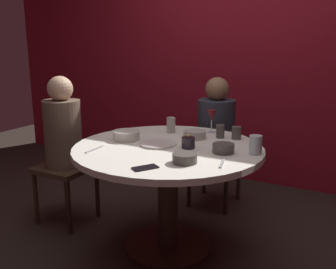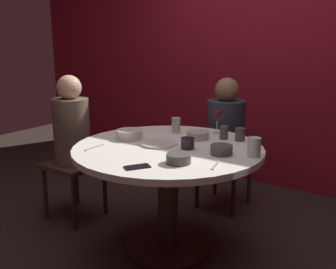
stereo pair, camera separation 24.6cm
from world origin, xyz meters
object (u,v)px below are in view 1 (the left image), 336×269
dining_table (168,170)px  cell_phone (145,168)px  seated_diner_back (216,127)px  bowl_small_white (185,158)px  dinner_plate (158,144)px  cup_by_left_diner (171,125)px  cup_near_candle (236,133)px  bowl_serving_large (195,135)px  bowl_salad_center (223,148)px  cup_center_front (256,145)px  cup_by_right_diner (220,131)px  seated_diner_left (63,134)px  wine_glass (212,116)px  bowl_sauce_side (127,135)px  candle_holder (188,143)px

dining_table → cell_phone: (0.10, -0.46, 0.17)m
seated_diner_back → bowl_small_white: bearing=12.4°
seated_diner_back → dinner_plate: 0.88m
cup_by_left_diner → cup_near_candle: bearing=5.8°
cup_near_candle → cup_by_left_diner: (-0.50, -0.05, 0.01)m
bowl_serving_large → cell_phone: bearing=-87.2°
cup_by_left_diner → seated_diner_back: bearing=73.0°
bowl_salad_center → cup_center_front: size_ratio=1.16×
cup_by_right_diner → cup_center_front: 0.44m
dining_table → cup_near_candle: cup_near_candle is taller
dining_table → cell_phone: cell_phone is taller
seated_diner_left → wine_glass: 1.16m
dinner_plate → cup_center_front: cup_center_front is taller
seated_diner_back → cell_phone: bearing=4.4°
bowl_salad_center → cup_by_left_diner: 0.63m
cup_center_front → bowl_small_white: bearing=-130.4°
seated_diner_left → cell_phone: seated_diner_left is taller
bowl_sauce_side → cup_by_right_diner: size_ratio=1.97×
cup_near_candle → cup_center_front: bearing=-53.7°
candle_holder → dinner_plate: (-0.22, -0.02, -0.03)m
seated_diner_left → bowl_salad_center: (1.30, 0.03, 0.06)m
dining_table → dinner_plate: bearing=177.7°
seated_diner_back → candle_holder: (0.14, -0.86, 0.08)m
dinner_plate → cup_near_candle: (0.41, 0.40, 0.04)m
dinner_plate → seated_diner_left: bearing=-179.8°
bowl_small_white → wine_glass: bearing=100.6°
wine_glass → cup_by_left_diner: (-0.27, -0.15, -0.07)m
seated_diner_back → dinner_plate: seated_diner_back is taller
dining_table → dinner_plate: size_ratio=5.10×
seated_diner_left → cup_by_left_diner: seated_diner_left is taller
cup_center_front → seated_diner_left: bearing=-176.2°
cup_center_front → bowl_serving_large: bearing=160.1°
seated_diner_back → cup_near_candle: bearing=35.2°
bowl_salad_center → cup_center_front: bearing=20.5°
dinner_plate → cup_near_candle: size_ratio=2.75×
dining_table → bowl_small_white: (0.25, -0.26, 0.19)m
cup_center_front → cell_phone: bearing=-129.3°
bowl_serving_large → seated_diner_left: bearing=-164.4°
cell_phone → dining_table: bearing=-44.8°
bowl_salad_center → bowl_small_white: (-0.13, -0.29, -0.00)m
cup_near_candle → seated_diner_left: bearing=-162.4°
cell_phone → seated_diner_back: bearing=-53.1°
seated_diner_back → candle_holder: seated_diner_back is taller
candle_holder → wine_glass: 0.48m
bowl_small_white → cup_center_front: size_ratio=1.22×
bowl_sauce_side → cup_near_candle: (0.68, 0.39, 0.01)m
seated_diner_left → candle_holder: size_ratio=12.42×
bowl_small_white → cup_near_candle: size_ratio=1.59×
dinner_plate → bowl_small_white: 0.42m
wine_glass → dinner_plate: (-0.18, -0.49, -0.12)m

